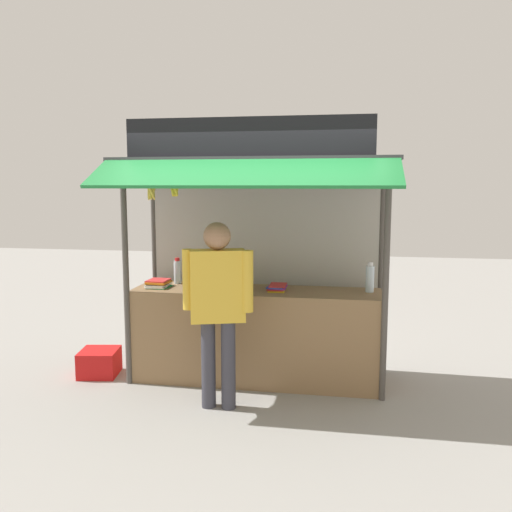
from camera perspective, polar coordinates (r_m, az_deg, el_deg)
The scene contains 14 objects.
ground_plane at distance 5.73m, azimuth 0.00°, elevation -13.04°, with size 20.00×20.00×0.00m, color gray.
stall_counter at distance 5.58m, azimuth 0.00°, elevation -8.45°, with size 2.53×0.63×0.95m, color olive.
stall_structure at distance 5.51m, azimuth 0.25°, elevation 3.20°, with size 2.73×1.55×2.63m.
water_bottle_far_right at distance 5.46m, azimuth 12.06°, elevation -2.33°, with size 0.08×0.08×0.30m.
water_bottle_mid_left at distance 5.85m, azimuth -8.38°, elevation -1.65°, with size 0.08×0.08×0.28m.
water_bottle_rear_center at distance 5.58m, azimuth -2.82°, elevation -2.32°, with size 0.06×0.06×0.22m.
water_bottle_mid_right at distance 5.70m, azimuth -4.78°, elevation -1.71°, with size 0.09×0.09×0.31m.
magazine_stack_front_left at distance 5.44m, azimuth -4.60°, elevation -3.35°, with size 0.21×0.27×0.07m.
magazine_stack_right at distance 5.44m, azimuth 2.28°, elevation -3.38°, with size 0.19×0.28×0.06m.
magazine_stack_back_left at distance 5.69m, azimuth -10.37°, elevation -2.91°, with size 0.24×0.27×0.08m.
banana_bunch_leftmost at distance 5.20m, azimuth -11.13°, elevation 6.83°, with size 0.10×0.11×0.27m.
banana_bunch_rightmost at distance 5.13m, azimuth -8.69°, elevation 7.00°, with size 0.09×0.09×0.24m.
vendor_person at distance 4.78m, azimuth -4.11°, elevation -4.48°, with size 0.64×0.34×1.70m.
plastic_crate at distance 6.05m, azimuth -16.37°, elevation -10.84°, with size 0.39×0.39×0.27m, color red.
Camera 1 is at (0.91, -5.28, 2.03)m, focal length 37.48 mm.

